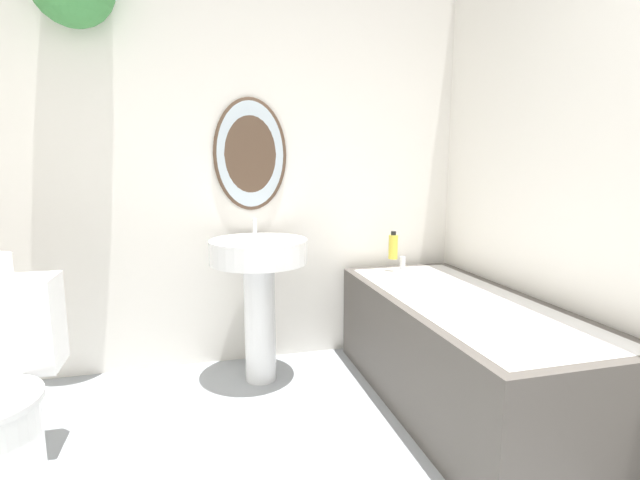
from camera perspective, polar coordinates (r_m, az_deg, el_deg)
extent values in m
cube|color=silver|center=(2.85, -9.12, 8.89)|extent=(2.79, 0.06, 2.40)
ellipsoid|color=#4C3828|center=(2.81, -8.58, 10.38)|extent=(0.43, 0.02, 0.66)
ellipsoid|color=silver|center=(2.80, -8.56, 10.38)|extent=(0.39, 0.01, 0.62)
cube|color=silver|center=(2.26, 32.66, 7.57)|extent=(0.06, 2.66, 2.40)
cube|color=white|center=(2.27, -34.43, -8.65)|extent=(0.41, 0.21, 0.38)
cylinder|color=white|center=(2.66, -7.39, -9.96)|extent=(0.17, 0.17, 0.68)
cylinder|color=white|center=(2.56, -7.58, -1.37)|extent=(0.54, 0.54, 0.13)
cylinder|color=silver|center=(2.68, -8.03, 1.58)|extent=(0.02, 0.02, 0.10)
cube|color=#4C4742|center=(2.49, 16.97, -13.19)|extent=(0.72, 1.62, 0.56)
cube|color=white|center=(2.40, 17.26, -7.46)|extent=(0.62, 1.52, 0.04)
cylinder|color=silver|center=(2.99, 10.13, -2.79)|extent=(0.04, 0.04, 0.08)
cylinder|color=gold|center=(2.90, 8.99, -0.85)|extent=(0.06, 0.06, 0.15)
cylinder|color=black|center=(2.88, 9.04, 0.83)|extent=(0.03, 0.03, 0.02)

